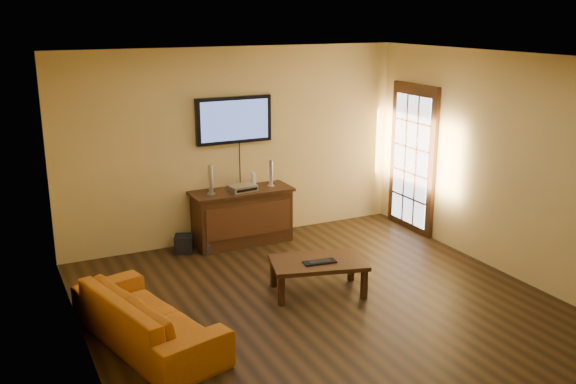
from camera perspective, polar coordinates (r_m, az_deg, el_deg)
ground_plane at (r=7.27m, az=2.93°, el=-9.92°), size 5.00×5.00×0.00m
room_walls at (r=7.25m, az=0.72°, el=4.15°), size 5.00×5.00×5.00m
french_door at (r=9.56m, az=10.99°, el=2.79°), size 0.07×1.02×2.22m
media_console at (r=8.98m, az=-4.10°, el=-2.17°), size 1.42×0.54×0.77m
television at (r=8.88m, az=-4.82°, el=6.39°), size 1.09×0.08×0.64m
coffee_table at (r=7.41m, az=2.68°, el=-6.46°), size 1.20×0.90×0.40m
sofa at (r=6.47m, az=-12.43°, el=-10.04°), size 1.02×1.97×0.74m
speaker_left at (r=8.65m, az=-6.87°, el=0.98°), size 0.11×0.11×0.41m
speaker_right at (r=9.00m, az=-1.53°, el=1.57°), size 0.10×0.10×0.37m
av_receiver at (r=8.82m, az=-4.07°, el=0.36°), size 0.39×0.30×0.08m
game_console at (r=8.94m, az=-3.06°, el=1.04°), size 0.08×0.16×0.22m
subwoofer at (r=8.81m, az=-9.24°, el=-4.56°), size 0.31×0.31×0.24m
bottle at (r=8.68m, az=-7.11°, el=-5.01°), size 0.07×0.07×0.19m
keyboard at (r=7.32m, az=2.83°, el=-6.23°), size 0.39×0.19×0.02m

